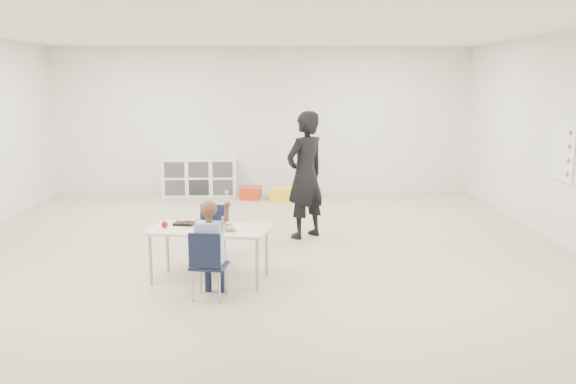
{
  "coord_description": "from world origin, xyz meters",
  "views": [
    {
      "loc": [
        0.11,
        -7.24,
        2.13
      ],
      "look_at": [
        0.34,
        -0.14,
        0.85
      ],
      "focal_mm": 38.0,
      "sensor_mm": 36.0,
      "label": 1
    }
  ],
  "objects_px": {
    "cubby_shelf": "(200,177)",
    "adult": "(305,175)",
    "child": "(209,244)",
    "chair_near": "(209,264)",
    "table": "(210,254)"
  },
  "relations": [
    {
      "from": "child",
      "to": "adult",
      "type": "xyz_separation_m",
      "value": [
        1.1,
        2.41,
        0.32
      ]
    },
    {
      "from": "cubby_shelf",
      "to": "adult",
      "type": "bearing_deg",
      "value": -60.88
    },
    {
      "from": "table",
      "to": "chair_near",
      "type": "bearing_deg",
      "value": -74.44
    },
    {
      "from": "chair_near",
      "to": "table",
      "type": "bearing_deg",
      "value": 105.56
    },
    {
      "from": "cubby_shelf",
      "to": "table",
      "type": "bearing_deg",
      "value": -82.52
    },
    {
      "from": "chair_near",
      "to": "child",
      "type": "relative_size",
      "value": 0.63
    },
    {
      "from": "chair_near",
      "to": "cubby_shelf",
      "type": "height_order",
      "value": "chair_near"
    },
    {
      "from": "child",
      "to": "cubby_shelf",
      "type": "relative_size",
      "value": 0.79
    },
    {
      "from": "cubby_shelf",
      "to": "child",
      "type": "bearing_deg",
      "value": -82.78
    },
    {
      "from": "chair_near",
      "to": "adult",
      "type": "xyz_separation_m",
      "value": [
        1.1,
        2.41,
        0.53
      ]
    },
    {
      "from": "child",
      "to": "adult",
      "type": "distance_m",
      "value": 2.67
    },
    {
      "from": "child",
      "to": "cubby_shelf",
      "type": "height_order",
      "value": "child"
    },
    {
      "from": "child",
      "to": "adult",
      "type": "relative_size",
      "value": 0.63
    },
    {
      "from": "chair_near",
      "to": "child",
      "type": "distance_m",
      "value": 0.2
    },
    {
      "from": "child",
      "to": "adult",
      "type": "bearing_deg",
      "value": 76.21
    }
  ]
}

